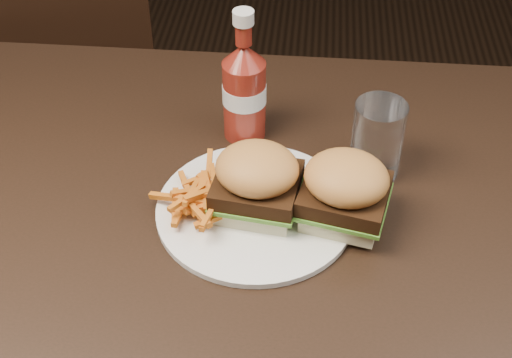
# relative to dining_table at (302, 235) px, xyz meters

# --- Properties ---
(dining_table) EXTENTS (1.20, 0.80, 0.04)m
(dining_table) POSITION_rel_dining_table_xyz_m (0.00, 0.00, 0.00)
(dining_table) COLOR black
(dining_table) RESTS_ON ground
(chair_far) EXTENTS (0.45, 0.45, 0.04)m
(chair_far) POSITION_rel_dining_table_xyz_m (-0.52, 0.65, -0.30)
(chair_far) COLOR black
(chair_far) RESTS_ON ground
(plate) EXTENTS (0.26, 0.26, 0.01)m
(plate) POSITION_rel_dining_table_xyz_m (-0.06, 0.02, 0.03)
(plate) COLOR white
(plate) RESTS_ON dining_table
(sandwich_half_a) EXTENTS (0.11, 0.10, 0.02)m
(sandwich_half_a) POSITION_rel_dining_table_xyz_m (-0.06, 0.02, 0.04)
(sandwich_half_a) COLOR beige
(sandwich_half_a) RESTS_ON plate
(sandwich_half_b) EXTENTS (0.11, 0.11, 0.02)m
(sandwich_half_b) POSITION_rel_dining_table_xyz_m (0.05, 0.01, 0.04)
(sandwich_half_b) COLOR beige
(sandwich_half_b) RESTS_ON plate
(fries_pile) EXTENTS (0.12, 0.12, 0.04)m
(fries_pile) POSITION_rel_dining_table_xyz_m (-0.13, 0.01, 0.05)
(fries_pile) COLOR orange
(fries_pile) RESTS_ON plate
(ketchup_bottle) EXTENTS (0.06, 0.06, 0.12)m
(ketchup_bottle) POSITION_rel_dining_table_xyz_m (-0.09, 0.18, 0.08)
(ketchup_bottle) COLOR maroon
(ketchup_bottle) RESTS_ON dining_table
(tumbler) EXTENTS (0.09, 0.09, 0.11)m
(tumbler) POSITION_rel_dining_table_xyz_m (0.09, 0.11, 0.08)
(tumbler) COLOR white
(tumbler) RESTS_ON dining_table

